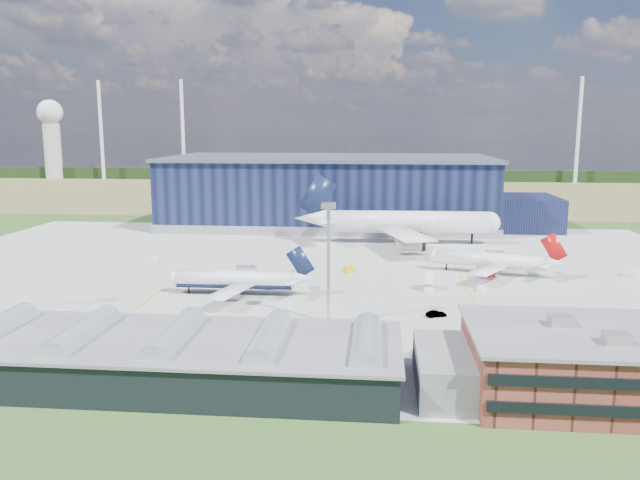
{
  "coord_description": "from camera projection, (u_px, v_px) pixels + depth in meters",
  "views": [
    {
      "loc": [
        19.54,
        -144.53,
        36.64
      ],
      "look_at": [
        4.42,
        11.13,
        8.54
      ],
      "focal_mm": 35.0,
      "sensor_mm": 36.0,
      "label": 1
    }
  ],
  "objects": [
    {
      "name": "ground",
      "position": [
        297.0,
        283.0,
        149.92
      ],
      "size": [
        600.0,
        600.0,
        0.0
      ],
      "primitive_type": "plane",
      "color": "#2B5720",
      "rests_on": "ground"
    },
    {
      "name": "apron",
      "position": [
        302.0,
        273.0,
        159.71
      ],
      "size": [
        220.0,
        160.0,
        0.08
      ],
      "color": "#A3A39E",
      "rests_on": "ground"
    },
    {
      "name": "farmland",
      "position": [
        347.0,
        192.0,
        365.44
      ],
      "size": [
        600.0,
        220.0,
        0.01
      ],
      "primitive_type": "cube",
      "color": "olive",
      "rests_on": "ground"
    },
    {
      "name": "treeline",
      "position": [
        353.0,
        175.0,
        443.1
      ],
      "size": [
        600.0,
        8.0,
        8.0
      ],
      "primitive_type": "cube",
      "color": "black",
      "rests_on": "ground"
    },
    {
      "name": "horizon_dressing",
      "position": [
        89.0,
        132.0,
        450.48
      ],
      "size": [
        440.2,
        18.0,
        70.0
      ],
      "color": "white",
      "rests_on": "ground"
    },
    {
      "name": "hangar",
      "position": [
        337.0,
        194.0,
        240.47
      ],
      "size": [
        145.0,
        62.0,
        26.1
      ],
      "color": "black",
      "rests_on": "ground"
    },
    {
      "name": "ops_building",
      "position": [
        638.0,
        365.0,
        85.05
      ],
      "size": [
        46.0,
        23.0,
        10.9
      ],
      "color": "brown",
      "rests_on": "ground"
    },
    {
      "name": "glass_concourse",
      "position": [
        199.0,
        357.0,
        91.11
      ],
      "size": [
        78.0,
        23.0,
        8.6
      ],
      "color": "black",
      "rests_on": "ground"
    },
    {
      "name": "light_mast_center",
      "position": [
        328.0,
        243.0,
        116.85
      ],
      "size": [
        2.6,
        2.6,
        23.0
      ],
      "color": "#BABDC2",
      "rests_on": "ground"
    },
    {
      "name": "airliner_navy",
      "position": [
        234.0,
        271.0,
        138.38
      ],
      "size": [
        33.92,
        33.2,
        10.98
      ],
      "primitive_type": null,
      "rotation": [
        0.0,
        0.0,
        3.15
      ],
      "color": "white",
      "rests_on": "ground"
    },
    {
      "name": "airliner_red",
      "position": [
        490.0,
        252.0,
        157.74
      ],
      "size": [
        42.86,
        42.36,
        11.26
      ],
      "primitive_type": null,
      "rotation": [
        0.0,
        0.0,
        2.85
      ],
      "color": "white",
      "rests_on": "ground"
    },
    {
      "name": "airliner_widebody",
      "position": [
        408.0,
        210.0,
        199.2
      ],
      "size": [
        68.02,
        66.63,
        21.55
      ],
      "primitive_type": null,
      "rotation": [
        0.0,
        0.0,
        0.03
      ],
      "color": "white",
      "rests_on": "ground"
    },
    {
      "name": "gse_tug_a",
      "position": [
        349.0,
        270.0,
        160.6
      ],
      "size": [
        3.12,
        4.02,
        1.47
      ],
      "primitive_type": "cube",
      "rotation": [
        0.0,
        0.0,
        0.31
      ],
      "color": "gold",
      "rests_on": "ground"
    },
    {
      "name": "gse_tug_b",
      "position": [
        176.0,
        340.0,
        107.58
      ],
      "size": [
        3.51,
        3.77,
        1.36
      ],
      "primitive_type": "cube",
      "rotation": [
        0.0,
        0.0,
        -0.61
      ],
      "color": "gold",
      "rests_on": "ground"
    },
    {
      "name": "gse_cart_a",
      "position": [
        482.0,
        289.0,
        141.79
      ],
      "size": [
        2.37,
        3.14,
        1.24
      ],
      "primitive_type": "cube",
      "rotation": [
        0.0,
        0.0,
        -0.18
      ],
      "color": "white",
      "rests_on": "ground"
    },
    {
      "name": "gse_van_b",
      "position": [
        633.0,
        273.0,
        155.15
      ],
      "size": [
        4.0,
        4.97,
        2.08
      ],
      "primitive_type": "cube",
      "rotation": [
        0.0,
        0.0,
        0.5
      ],
      "color": "white",
      "rests_on": "ground"
    },
    {
      "name": "gse_cart_b",
      "position": [
        152.0,
        258.0,
        174.88
      ],
      "size": [
        3.36,
        3.26,
        1.22
      ],
      "primitive_type": "cube",
      "rotation": [
        0.0,
        0.0,
        0.86
      ],
      "color": "white",
      "rests_on": "ground"
    },
    {
      "name": "airstair",
      "position": [
        428.0,
        283.0,
        143.23
      ],
      "size": [
        2.16,
        4.71,
        2.94
      ],
      "primitive_type": "cube",
      "rotation": [
        0.0,
        0.0,
        -0.07
      ],
      "color": "white",
      "rests_on": "ground"
    },
    {
      "name": "car_a",
      "position": [
        332.0,
        352.0,
        101.64
      ],
      "size": [
        3.65,
        2.0,
        1.18
      ],
      "primitive_type": "imported",
      "rotation": [
        0.0,
        0.0,
        1.75
      ],
      "color": "#99999E",
      "rests_on": "ground"
    },
    {
      "name": "car_b",
      "position": [
        436.0,
        314.0,
        122.43
      ],
      "size": [
        4.25,
        2.77,
        1.32
      ],
      "primitive_type": "imported",
      "rotation": [
        0.0,
        0.0,
        1.95
      ],
      "color": "#99999E",
      "rests_on": "ground"
    }
  ]
}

